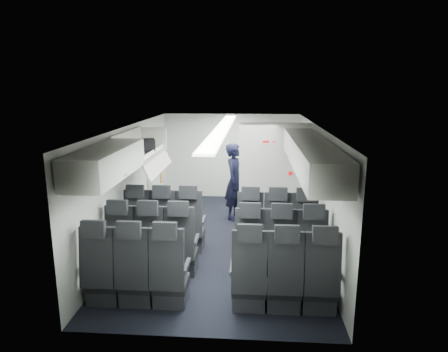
# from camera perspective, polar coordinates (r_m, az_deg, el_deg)

# --- Properties ---
(cabin_shell) EXTENTS (3.41, 6.01, 2.16)m
(cabin_shell) POSITION_cam_1_polar(r_m,az_deg,el_deg) (7.30, -0.22, -0.90)
(cabin_shell) COLOR black
(cabin_shell) RESTS_ON ground
(seat_row_front) EXTENTS (3.33, 0.56, 1.24)m
(seat_row_front) POSITION_cam_1_polar(r_m,az_deg,el_deg) (7.00, -0.55, -7.69)
(seat_row_front) COLOR black
(seat_row_front) RESTS_ON cabin_shell
(seat_row_mid) EXTENTS (3.33, 0.56, 1.24)m
(seat_row_mid) POSITION_cam_1_polar(r_m,az_deg,el_deg) (6.17, -1.24, -10.63)
(seat_row_mid) COLOR black
(seat_row_mid) RESTS_ON cabin_shell
(seat_row_rear) EXTENTS (3.33, 0.56, 1.24)m
(seat_row_rear) POSITION_cam_1_polar(r_m,az_deg,el_deg) (5.36, -2.16, -14.46)
(seat_row_rear) COLOR black
(seat_row_rear) RESTS_ON cabin_shell
(overhead_bin_left_rear) EXTENTS (0.53, 1.80, 0.40)m
(overhead_bin_left_rear) POSITION_cam_1_polar(r_m,az_deg,el_deg) (5.52, -16.52, 1.83)
(overhead_bin_left_rear) COLOR silver
(overhead_bin_left_rear) RESTS_ON cabin_shell
(overhead_bin_left_front_open) EXTENTS (0.64, 1.70, 0.72)m
(overhead_bin_left_front_open) POSITION_cam_1_polar(r_m,az_deg,el_deg) (7.19, -11.95, 3.59)
(overhead_bin_left_front_open) COLOR #9E9E93
(overhead_bin_left_front_open) RESTS_ON cabin_shell
(overhead_bin_right_rear) EXTENTS (0.53, 1.80, 0.40)m
(overhead_bin_right_rear) POSITION_cam_1_polar(r_m,az_deg,el_deg) (5.24, 13.52, 1.44)
(overhead_bin_right_rear) COLOR silver
(overhead_bin_right_rear) RESTS_ON cabin_shell
(overhead_bin_right_front) EXTENTS (0.53, 1.70, 0.40)m
(overhead_bin_right_front) POSITION_cam_1_polar(r_m,az_deg,el_deg) (6.94, 11.24, 4.32)
(overhead_bin_right_front) COLOR silver
(overhead_bin_right_front) RESTS_ON cabin_shell
(bulkhead_partition) EXTENTS (1.40, 0.15, 2.13)m
(bulkhead_partition) POSITION_cam_1_polar(r_m,az_deg,el_deg) (8.08, 7.15, 0.01)
(bulkhead_partition) COLOR silver
(bulkhead_partition) RESTS_ON cabin_shell
(galley_unit) EXTENTS (0.85, 0.52, 1.90)m
(galley_unit) POSITION_cam_1_polar(r_m,az_deg,el_deg) (9.98, 6.41, 1.78)
(galley_unit) COLOR #939399
(galley_unit) RESTS_ON cabin_shell
(boarding_door) EXTENTS (0.12, 1.27, 1.86)m
(boarding_door) POSITION_cam_1_polar(r_m,az_deg,el_deg) (9.09, -9.83, 0.59)
(boarding_door) COLOR silver
(boarding_door) RESTS_ON cabin_shell
(flight_attendant) EXTENTS (0.55, 0.69, 1.66)m
(flight_attendant) POSITION_cam_1_polar(r_m,az_deg,el_deg) (8.63, 1.55, -0.75)
(flight_attendant) COLOR black
(flight_attendant) RESTS_ON ground
(carry_on_bag) EXTENTS (0.42, 0.36, 0.22)m
(carry_on_bag) POSITION_cam_1_polar(r_m,az_deg,el_deg) (7.34, -11.27, 4.36)
(carry_on_bag) COLOR black
(carry_on_bag) RESTS_ON overhead_bin_left_front_open
(papers) EXTENTS (0.20, 0.05, 0.14)m
(papers) POSITION_cam_1_polar(r_m,az_deg,el_deg) (8.52, 2.82, 0.77)
(papers) COLOR white
(papers) RESTS_ON flight_attendant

